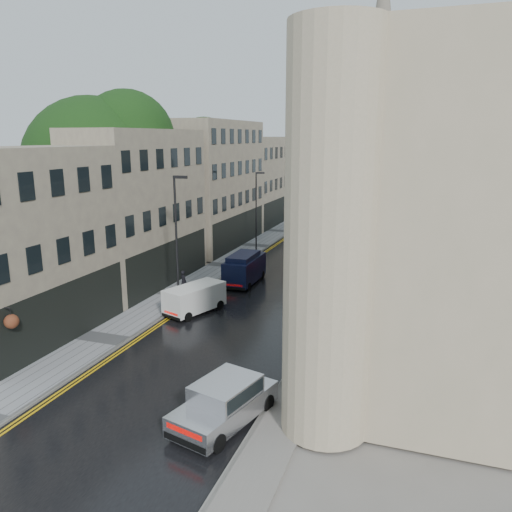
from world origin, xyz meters
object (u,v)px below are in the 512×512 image
Objects in this scene: white_lorry at (353,227)px; white_van at (169,302)px; pedestrian at (183,282)px; cream_bus at (295,247)px; tree_near at (96,189)px; lamp_post_near at (177,242)px; silver_hatchback at (177,413)px; tree_far at (184,184)px; lamp_post_far at (256,212)px; navy_van at (226,272)px.

white_van is (-7.41, -24.23, -0.96)m from white_lorry.
white_van is at bearing 130.66° from pedestrian.
cream_bus reaches higher than pedestrian.
tree_near is 8.70m from lamp_post_near.
white_lorry is 25.36m from white_van.
silver_hatchback is at bearing -47.05° from tree_near.
white_van is 4.24m from pedestrian.
lamp_post_far is at bearing 7.81° from tree_far.
silver_hatchback is 0.56× the size of lamp_post_near.
navy_van is 0.64× the size of lamp_post_far.
white_lorry is at bearing 23.29° from tree_far.
navy_van reaches higher than silver_hatchback.
tree_far is 2.73× the size of silver_hatchback.
white_lorry is 1.54× the size of silver_hatchback.
cream_bus is at bearing -104.45° from white_lorry.
tree_near is at bearing 170.38° from white_van.
tree_near reaches higher than pedestrian.
tree_far reaches higher than lamp_post_near.
pedestrian is at bearing -115.40° from cream_bus.
white_van is at bearing -103.63° from white_lorry.
navy_van is (1.04, 6.36, 0.30)m from white_van.
tree_near is 2.99× the size of navy_van.
navy_van is at bearing 121.43° from silver_hatchback.
navy_van is at bearing -109.39° from cream_bus.
white_lorry is 0.86× the size of lamp_post_near.
white_lorry is at bearing 74.69° from cream_bus.
cream_bus reaches higher than navy_van.
lamp_post_near reaches higher than navy_van.
tree_far is at bearing 88.68° from tree_near.
lamp_post_far is (7.31, 13.96, -3.18)m from tree_near.
tree_near is 8.79× the size of pedestrian.
lamp_post_far is (7.01, 0.96, -2.46)m from tree_far.
cream_bus is 2.64× the size of silver_hatchback.
cream_bus is 1.71× the size of white_lorry.
tree_near is 13.02m from tree_far.
tree_far is 1.77× the size of white_lorry.
navy_van is (-6.37, -17.87, -0.67)m from white_lorry.
cream_bus is 7.09m from lamp_post_far.
lamp_post_near is at bearing -106.38° from lamp_post_far.
tree_near is 3.54× the size of white_van.
cream_bus is 1.66× the size of lamp_post_far.
lamp_post_far reaches higher than navy_van.
white_lorry is 35.23m from silver_hatchback.
lamp_post_near is at bearing 134.05° from pedestrian.
pedestrian is at bearing 107.38° from lamp_post_near.
cream_bus is (12.05, -3.57, -4.56)m from tree_far.
silver_hatchback is 12.66m from white_van.
tree_near is at bearing 159.07° from lamp_post_near.
lamp_post_near reaches higher than cream_bus.
white_lorry is at bearing -88.06° from pedestrian.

